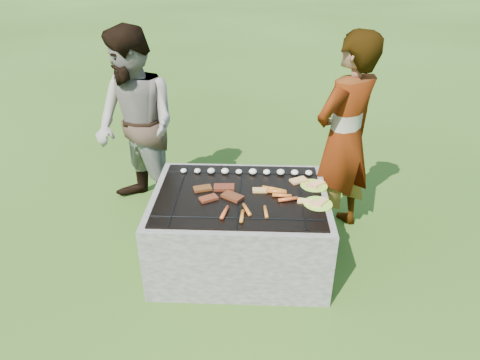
{
  "coord_description": "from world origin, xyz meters",
  "views": [
    {
      "loc": [
        0.11,
        -2.7,
        2.23
      ],
      "look_at": [
        0.0,
        0.05,
        0.7
      ],
      "focal_mm": 32.0,
      "sensor_mm": 36.0,
      "label": 1
    }
  ],
  "objects_px": {
    "plate_far": "(314,186)",
    "cook": "(344,139)",
    "plate_near": "(318,204)",
    "fire_pit": "(240,230)",
    "bystander": "(137,126)"
  },
  "relations": [
    {
      "from": "fire_pit",
      "to": "plate_near",
      "type": "relative_size",
      "value": 5.4
    },
    {
      "from": "fire_pit",
      "to": "bystander",
      "type": "bearing_deg",
      "value": 142.12
    },
    {
      "from": "plate_near",
      "to": "cook",
      "type": "bearing_deg",
      "value": 66.73
    },
    {
      "from": "plate_far",
      "to": "cook",
      "type": "distance_m",
      "value": 0.49
    },
    {
      "from": "fire_pit",
      "to": "plate_far",
      "type": "distance_m",
      "value": 0.67
    },
    {
      "from": "bystander",
      "to": "fire_pit",
      "type": "bearing_deg",
      "value": 3.36
    },
    {
      "from": "plate_near",
      "to": "bystander",
      "type": "relative_size",
      "value": 0.14
    },
    {
      "from": "fire_pit",
      "to": "plate_near",
      "type": "distance_m",
      "value": 0.66
    },
    {
      "from": "fire_pit",
      "to": "cook",
      "type": "relative_size",
      "value": 0.76
    },
    {
      "from": "plate_far",
      "to": "bystander",
      "type": "relative_size",
      "value": 0.14
    },
    {
      "from": "plate_near",
      "to": "cook",
      "type": "xyz_separation_m",
      "value": [
        0.26,
        0.6,
        0.24
      ]
    },
    {
      "from": "fire_pit",
      "to": "cook",
      "type": "height_order",
      "value": "cook"
    },
    {
      "from": "plate_far",
      "to": "bystander",
      "type": "height_order",
      "value": "bystander"
    },
    {
      "from": "plate_near",
      "to": "fire_pit",
      "type": "bearing_deg",
      "value": 168.7
    },
    {
      "from": "plate_far",
      "to": "plate_near",
      "type": "relative_size",
      "value": 0.94
    }
  ]
}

